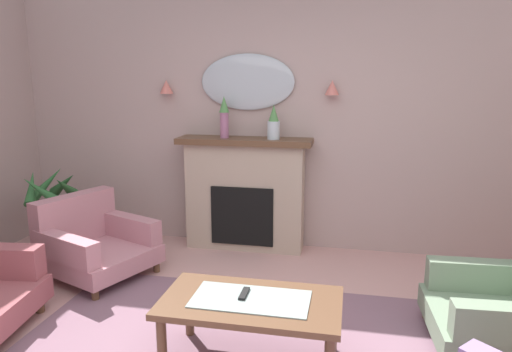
% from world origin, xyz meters
% --- Properties ---
extents(wall_back, '(6.94, 0.10, 2.97)m').
position_xyz_m(wall_back, '(0.00, 2.51, 1.49)').
color(wall_back, '#B29993').
rests_on(wall_back, ground).
extents(fireplace, '(1.36, 0.36, 1.16)m').
position_xyz_m(fireplace, '(-0.49, 2.29, 0.57)').
color(fireplace, tan).
rests_on(fireplace, ground).
extents(mantel_vase_right, '(0.10, 0.10, 0.42)m').
position_xyz_m(mantel_vase_right, '(-0.69, 2.26, 1.38)').
color(mantel_vase_right, '#9E6084').
rests_on(mantel_vase_right, fireplace).
extents(mantel_vase_left, '(0.12, 0.12, 0.34)m').
position_xyz_m(mantel_vase_left, '(-0.19, 2.26, 1.31)').
color(mantel_vase_left, silver).
rests_on(mantel_vase_left, fireplace).
extents(wall_mirror, '(0.96, 0.06, 0.56)m').
position_xyz_m(wall_mirror, '(-0.49, 2.43, 1.71)').
color(wall_mirror, '#B2BCC6').
extents(wall_sconce_left, '(0.14, 0.14, 0.14)m').
position_xyz_m(wall_sconce_left, '(-1.34, 2.38, 1.66)').
color(wall_sconce_left, '#D17066').
extents(wall_sconce_right, '(0.14, 0.14, 0.14)m').
position_xyz_m(wall_sconce_right, '(0.36, 2.38, 1.66)').
color(wall_sconce_right, '#D17066').
extents(coffee_table, '(1.10, 0.60, 0.45)m').
position_xyz_m(coffee_table, '(0.00, 0.30, 0.38)').
color(coffee_table, brown).
rests_on(coffee_table, ground).
extents(tv_remote, '(0.04, 0.16, 0.02)m').
position_xyz_m(tv_remote, '(-0.05, 0.35, 0.45)').
color(tv_remote, black).
rests_on(tv_remote, coffee_table).
extents(armchair_by_coffee_table, '(0.86, 0.86, 0.71)m').
position_xyz_m(armchair_by_coffee_table, '(1.62, 0.79, 0.31)').
color(armchair_by_coffee_table, gray).
rests_on(armchair_by_coffee_table, ground).
extents(armchair_in_corner, '(1.06, 1.05, 0.71)m').
position_xyz_m(armchair_in_corner, '(-1.68, 1.36, 0.31)').
color(armchair_in_corner, '#B77A84').
rests_on(armchair_in_corner, ground).
extents(potted_plant_tall_palm, '(0.55, 0.55, 0.87)m').
position_xyz_m(potted_plant_tall_palm, '(-2.37, 1.77, 0.43)').
color(potted_plant_tall_palm, '#474C56').
rests_on(potted_plant_tall_palm, ground).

